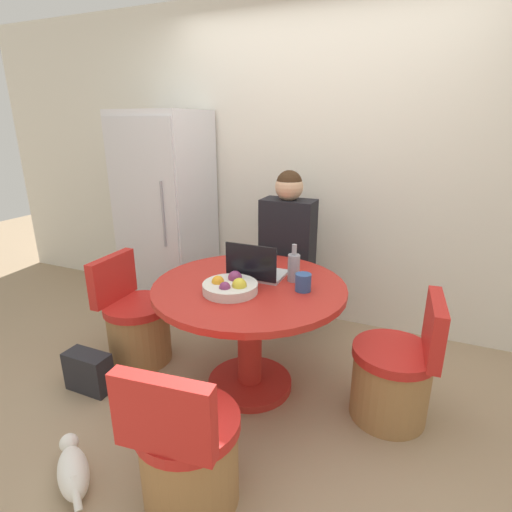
{
  "coord_description": "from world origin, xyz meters",
  "views": [
    {
      "loc": [
        0.83,
        -1.82,
        1.65
      ],
      "look_at": [
        -0.1,
        0.29,
        0.87
      ],
      "focal_mm": 28.0,
      "sensor_mm": 36.0,
      "label": 1
    }
  ],
  "objects": [
    {
      "name": "dining_table",
      "position": [
        -0.1,
        0.19,
        0.52
      ],
      "size": [
        1.17,
        1.17,
        0.72
      ],
      "color": "#B2261E",
      "rests_on": "ground_plane"
    },
    {
      "name": "wall_back",
      "position": [
        0.0,
        1.39,
        1.3
      ],
      "size": [
        7.0,
        0.06,
        2.6
      ],
      "color": "silver",
      "rests_on": "ground_plane"
    },
    {
      "name": "handbag",
      "position": [
        -1.03,
        -0.25,
        0.13
      ],
      "size": [
        0.3,
        0.14,
        0.26
      ],
      "color": "#232328",
      "rests_on": "ground_plane"
    },
    {
      "name": "fruit_bowl",
      "position": [
        -0.15,
        0.05,
        0.76
      ],
      "size": [
        0.32,
        0.32,
        0.1
      ],
      "color": "beige",
      "rests_on": "dining_table"
    },
    {
      "name": "chair_left_side",
      "position": [
        -0.98,
        0.17,
        0.26
      ],
      "size": [
        0.46,
        0.46,
        0.77
      ],
      "rotation": [
        0.0,
        0.0,
        1.6
      ],
      "color": "#9E7042",
      "rests_on": "ground_plane"
    },
    {
      "name": "chair_near_camera",
      "position": [
        0.0,
        -0.68,
        0.26
      ],
      "size": [
        0.46,
        0.47,
        0.77
      ],
      "rotation": [
        0.0,
        0.0,
        -3.03
      ],
      "color": "#9E7042",
      "rests_on": "ground_plane"
    },
    {
      "name": "cat",
      "position": [
        -0.55,
        -0.83,
        0.09
      ],
      "size": [
        0.36,
        0.3,
        0.17
      ],
      "rotation": [
        0.0,
        0.0,
        2.49
      ],
      "color": "white",
      "rests_on": "ground_plane"
    },
    {
      "name": "refrigerator",
      "position": [
        -1.28,
        1.02,
        0.87
      ],
      "size": [
        0.67,
        0.65,
        1.75
      ],
      "color": "silver",
      "rests_on": "ground_plane"
    },
    {
      "name": "laptop",
      "position": [
        -0.11,
        0.32,
        0.77
      ],
      "size": [
        0.33,
        0.25,
        0.24
      ],
      "rotation": [
        0.0,
        0.0,
        3.14
      ],
      "color": "#B7B7BC",
      "rests_on": "dining_table"
    },
    {
      "name": "ground_plane",
      "position": [
        0.0,
        0.0,
        0.0
      ],
      "size": [
        12.0,
        12.0,
        0.0
      ],
      "primitive_type": "plane",
      "color": "#9E8466"
    },
    {
      "name": "chair_right_side",
      "position": [
        0.78,
        0.28,
        0.26
      ],
      "size": [
        0.47,
        0.46,
        0.77
      ],
      "rotation": [
        0.0,
        0.0,
        -1.48
      ],
      "color": "#9E7042",
      "rests_on": "ground_plane"
    },
    {
      "name": "bottle",
      "position": [
        0.13,
        0.36,
        0.82
      ],
      "size": [
        0.07,
        0.07,
        0.23
      ],
      "color": "#9999A3",
      "rests_on": "dining_table"
    },
    {
      "name": "coffee_cup",
      "position": [
        0.23,
        0.24,
        0.78
      ],
      "size": [
        0.09,
        0.09,
        0.1
      ],
      "color": "#2D4C84",
      "rests_on": "dining_table"
    },
    {
      "name": "person_seated",
      "position": [
        -0.12,
        1.0,
        0.73
      ],
      "size": [
        0.4,
        0.37,
        1.32
      ],
      "rotation": [
        0.0,
        0.0,
        3.14
      ],
      "color": "#2D2D38",
      "rests_on": "ground_plane"
    }
  ]
}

